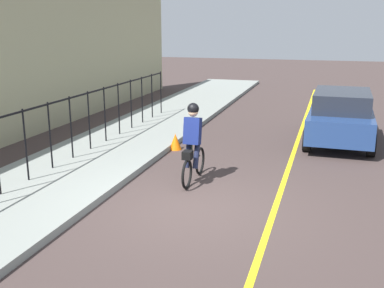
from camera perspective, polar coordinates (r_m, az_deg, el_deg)
ground_plane at (r=9.22m, az=-0.09°, el=-7.74°), size 80.00×80.00×0.00m
lane_line_centre at (r=8.92m, az=9.91°, el=-8.75°), size 36.00×0.12×0.01m
sidewalk at (r=10.63m, az=-17.97°, el=-4.95°), size 40.00×3.20×0.15m
iron_fence at (r=11.34m, az=-17.23°, el=2.30°), size 14.84×0.04×1.60m
cyclist_lead at (r=10.33m, az=0.09°, el=0.07°), size 1.71×0.36×1.83m
patrol_sedan at (r=14.70m, az=17.92°, el=3.40°), size 4.44×2.00×1.58m
traffic_cone_near at (r=13.25m, az=-2.07°, el=0.30°), size 0.36×0.36×0.46m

